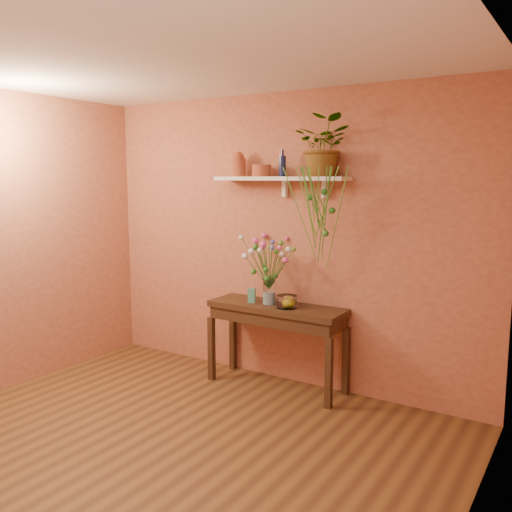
# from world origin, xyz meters

# --- Properties ---
(room) EXTENTS (4.04, 4.04, 2.70)m
(room) POSITION_xyz_m (0.00, 0.00, 1.35)
(room) COLOR brown
(room) RESTS_ON ground
(sideboard) EXTENTS (1.28, 0.41, 0.78)m
(sideboard) POSITION_xyz_m (0.08, 1.77, 0.67)
(sideboard) COLOR #3C2718
(sideboard) RESTS_ON ground
(wall_shelf) EXTENTS (1.30, 0.24, 0.19)m
(wall_shelf) POSITION_xyz_m (0.06, 1.87, 1.92)
(wall_shelf) COLOR white
(wall_shelf) RESTS_ON room
(terracotta_jug) EXTENTS (0.16, 0.16, 0.23)m
(terracotta_jug) POSITION_xyz_m (-0.40, 1.87, 2.05)
(terracotta_jug) COLOR #A9502E
(terracotta_jug) RESTS_ON wall_shelf
(terracotta_pot) EXTENTS (0.19, 0.19, 0.11)m
(terracotta_pot) POSITION_xyz_m (-0.13, 1.85, 1.99)
(terracotta_pot) COLOR #A9502E
(terracotta_pot) RESTS_ON wall_shelf
(blue_bottle) EXTENTS (0.07, 0.07, 0.24)m
(blue_bottle) POSITION_xyz_m (0.08, 1.87, 2.03)
(blue_bottle) COLOR #131A41
(blue_bottle) RESTS_ON wall_shelf
(spider_plant) EXTENTS (0.51, 0.45, 0.51)m
(spider_plant) POSITION_xyz_m (0.48, 1.87, 2.19)
(spider_plant) COLOR #276D22
(spider_plant) RESTS_ON wall_shelf
(plant_fronds) EXTENTS (0.64, 0.33, 0.85)m
(plant_fronds) POSITION_xyz_m (0.53, 1.71, 1.69)
(plant_fronds) COLOR #276D22
(plant_fronds) RESTS_ON wall_shelf
(glass_vase) EXTENTS (0.12, 0.12, 0.24)m
(glass_vase) POSITION_xyz_m (0.01, 1.76, 0.88)
(glass_vase) COLOR white
(glass_vase) RESTS_ON sideboard
(bouquet) EXTENTS (0.57, 0.51, 0.49)m
(bouquet) POSITION_xyz_m (-0.01, 1.74, 1.24)
(bouquet) COLOR #386B28
(bouquet) RESTS_ON glass_vase
(glass_bowl) EXTENTS (0.19, 0.19, 0.11)m
(glass_bowl) POSITION_xyz_m (0.21, 1.73, 0.83)
(glass_bowl) COLOR white
(glass_bowl) RESTS_ON sideboard
(lemon) EXTENTS (0.08, 0.08, 0.08)m
(lemon) POSITION_xyz_m (0.23, 1.73, 0.83)
(lemon) COLOR yellow
(lemon) RESTS_ON glass_bowl
(carton) EXTENTS (0.08, 0.07, 0.13)m
(carton) POSITION_xyz_m (-0.16, 1.73, 0.84)
(carton) COLOR teal
(carton) RESTS_ON sideboard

